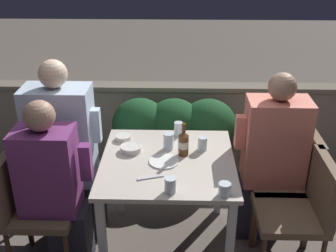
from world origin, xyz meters
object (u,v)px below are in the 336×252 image
object	(u,v)px
person_blue_shirt	(67,152)
chair_left_near	(27,200)
chair_left_far	(43,172)
beer_bottle	(184,143)
person_purple_stripe	(55,188)
chair_right_far	(294,174)
potted_plant	(53,134)
person_coral_top	(269,158)
chair_right_near	(305,205)

from	to	relation	value
person_blue_shirt	chair_left_near	bearing A→B (deg)	-119.49
chair_left_far	beer_bottle	distance (m)	1.06
person_purple_stripe	person_blue_shirt	world-z (taller)	person_blue_shirt
chair_right_far	potted_plant	distance (m)	2.03
person_blue_shirt	person_coral_top	world-z (taller)	person_blue_shirt
person_blue_shirt	potted_plant	world-z (taller)	person_blue_shirt
person_blue_shirt	potted_plant	distance (m)	0.74
chair_left_near	potted_plant	xyz separation A→B (m)	(-0.11, 1.00, -0.03)
person_purple_stripe	chair_left_far	size ratio (longest dim) A/B	1.45
chair_right_near	person_coral_top	distance (m)	0.43
beer_bottle	potted_plant	world-z (taller)	beer_bottle
chair_left_far	beer_bottle	world-z (taller)	beer_bottle
person_purple_stripe	chair_left_far	xyz separation A→B (m)	(-0.19, 0.34, -0.10)
chair_left_near	chair_right_near	distance (m)	1.80
person_blue_shirt	potted_plant	xyz separation A→B (m)	(-0.30, 0.65, -0.19)
person_purple_stripe	person_blue_shirt	distance (m)	0.35
chair_left_far	person_blue_shirt	distance (m)	0.25
chair_right_near	chair_right_far	xyz separation A→B (m)	(0.02, 0.37, 0.00)
chair_left_far	chair_left_near	bearing A→B (deg)	-90.60
person_purple_stripe	chair_right_far	xyz separation A→B (m)	(1.63, 0.37, -0.10)
chair_left_far	beer_bottle	bearing A→B (deg)	-4.73
chair_right_far	person_coral_top	bearing A→B (deg)	180.00
chair_left_far	person_coral_top	distance (m)	1.63
person_coral_top	chair_left_near	bearing A→B (deg)	-167.24
chair_left_near	person_coral_top	world-z (taller)	person_coral_top
chair_right_far	chair_left_far	bearing A→B (deg)	-179.18
person_blue_shirt	potted_plant	size ratio (longest dim) A/B	1.71
person_purple_stripe	beer_bottle	world-z (taller)	person_purple_stripe
person_purple_stripe	chair_right_far	distance (m)	1.67
person_purple_stripe	person_coral_top	bearing A→B (deg)	14.43
chair_left_near	person_blue_shirt	size ratio (longest dim) A/B	0.62
chair_left_near	chair_right_near	bearing A→B (deg)	-0.05
person_purple_stripe	chair_left_near	bearing A→B (deg)	180.00
person_purple_stripe	potted_plant	distance (m)	1.05
person_purple_stripe	person_blue_shirt	xyz separation A→B (m)	(-0.00, 0.34, 0.07)
person_blue_shirt	person_coral_top	bearing A→B (deg)	1.03
chair_right_near	beer_bottle	world-z (taller)	beer_bottle
potted_plant	person_purple_stripe	bearing A→B (deg)	-73.24
chair_right_far	beer_bottle	distance (m)	0.86
person_purple_stripe	potted_plant	world-z (taller)	person_purple_stripe
beer_bottle	person_coral_top	bearing A→B (deg)	10.21
person_blue_shirt	beer_bottle	bearing A→B (deg)	-5.81
chair_left_far	chair_right_near	distance (m)	1.83
person_purple_stripe	chair_right_far	world-z (taller)	person_purple_stripe
chair_left_far	person_blue_shirt	size ratio (longest dim) A/B	0.62
chair_right_near	chair_right_far	distance (m)	0.37
chair_left_far	person_blue_shirt	world-z (taller)	person_blue_shirt
chair_left_far	beer_bottle	size ratio (longest dim) A/B	3.59
chair_left_near	chair_right_far	world-z (taller)	same
person_coral_top	chair_right_far	bearing A→B (deg)	-0.00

